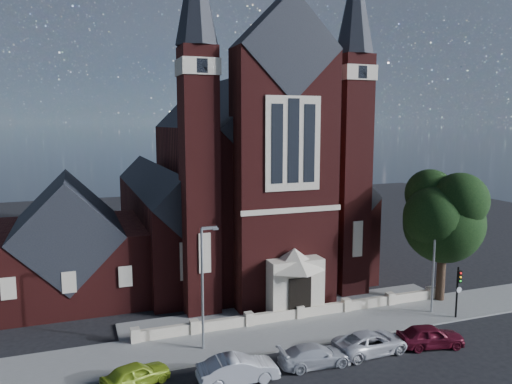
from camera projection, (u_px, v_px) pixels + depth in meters
ground at (259, 285)px, 45.12m from camera, size 120.00×120.00×0.00m
pavement_strip at (311, 329)px, 35.37m from camera, size 60.00×5.00×0.12m
forecourt_paving at (288, 310)px, 39.08m from camera, size 26.00×3.00×0.14m
forecourt_wall at (299, 319)px, 37.22m from camera, size 24.00×0.40×0.90m
church at (232, 185)px, 51.37m from camera, size 20.01×34.90×29.20m
parish_hall at (69, 249)px, 41.86m from camera, size 12.00×12.20×10.24m
street_tree at (447, 218)px, 39.85m from camera, size 6.40×6.60×10.70m
street_lamp_left at (204, 281)px, 31.55m from camera, size 1.16×0.22×8.09m
street_lamp_right at (435, 255)px, 37.73m from camera, size 1.16×0.22×8.09m
traffic_signal at (458, 286)px, 36.86m from camera, size 0.28×0.42×4.00m
car_lime_van at (136, 374)px, 27.71m from camera, size 4.19×2.75×1.32m
car_silver_a at (238, 369)px, 28.10m from camera, size 4.64×1.74×1.52m
car_silver_b at (315, 355)px, 30.01m from camera, size 4.59×2.05×1.31m
car_white_suv at (371, 342)px, 31.70m from camera, size 5.07×2.52×1.38m
car_dark_red at (430, 336)px, 32.52m from camera, size 4.62×2.63×1.48m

